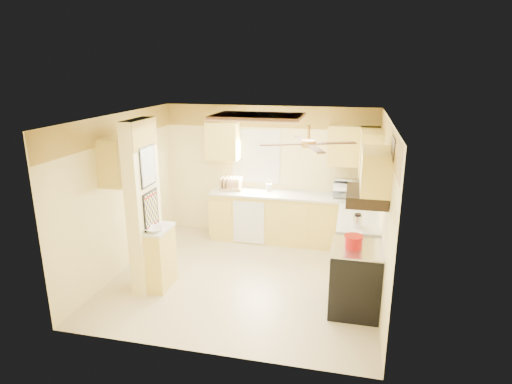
% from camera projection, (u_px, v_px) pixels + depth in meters
% --- Properties ---
extents(floor, '(4.00, 4.00, 0.00)m').
position_uv_depth(floor, '(245.00, 277.00, 6.72)').
color(floor, beige).
rests_on(floor, ground).
extents(ceiling, '(4.00, 4.00, 0.00)m').
position_uv_depth(ceiling, '(243.00, 117.00, 6.02)').
color(ceiling, white).
rests_on(ceiling, wall_back).
extents(wall_back, '(4.00, 0.00, 4.00)m').
position_uv_depth(wall_back, '(269.00, 172.00, 8.15)').
color(wall_back, '#FBE799').
rests_on(wall_back, floor).
extents(wall_front, '(4.00, 0.00, 4.00)m').
position_uv_depth(wall_front, '(200.00, 254.00, 4.59)').
color(wall_front, '#FBE799').
rests_on(wall_front, floor).
extents(wall_left, '(0.00, 3.80, 3.80)m').
position_uv_depth(wall_left, '(122.00, 193.00, 6.80)').
color(wall_left, '#FBE799').
rests_on(wall_left, floor).
extents(wall_right, '(0.00, 3.80, 3.80)m').
position_uv_depth(wall_right, '(383.00, 211.00, 5.94)').
color(wall_right, '#FBE799').
rests_on(wall_right, floor).
extents(wallpaper_border, '(4.00, 0.02, 0.40)m').
position_uv_depth(wallpaper_border, '(269.00, 117.00, 7.83)').
color(wallpaper_border, gold).
rests_on(wallpaper_border, wall_back).
extents(partition_column, '(0.20, 0.70, 2.50)m').
position_uv_depth(partition_column, '(144.00, 207.00, 6.14)').
color(partition_column, '#FBE799').
rests_on(partition_column, floor).
extents(partition_ledge, '(0.25, 0.55, 0.90)m').
position_uv_depth(partition_ledge, '(161.00, 259.00, 6.32)').
color(partition_ledge, '#FFDF64').
rests_on(partition_ledge, floor).
extents(ledge_top, '(0.28, 0.58, 0.04)m').
position_uv_depth(ledge_top, '(159.00, 229.00, 6.19)').
color(ledge_top, silver).
rests_on(ledge_top, partition_ledge).
extents(lower_cabinets_back, '(3.00, 0.60, 0.90)m').
position_uv_depth(lower_cabinets_back, '(292.00, 219.00, 7.98)').
color(lower_cabinets_back, '#FFDF64').
rests_on(lower_cabinets_back, floor).
extents(lower_cabinets_right, '(0.60, 1.40, 0.90)m').
position_uv_depth(lower_cabinets_right, '(357.00, 246.00, 6.79)').
color(lower_cabinets_right, '#FFDF64').
rests_on(lower_cabinets_right, floor).
extents(countertop_back, '(3.04, 0.64, 0.04)m').
position_uv_depth(countertop_back, '(292.00, 195.00, 7.84)').
color(countertop_back, silver).
rests_on(countertop_back, lower_cabinets_back).
extents(countertop_right, '(0.64, 1.44, 0.04)m').
position_uv_depth(countertop_right, '(359.00, 218.00, 6.66)').
color(countertop_right, silver).
rests_on(countertop_right, lower_cabinets_right).
extents(dishwasher_panel, '(0.58, 0.02, 0.80)m').
position_uv_depth(dishwasher_panel, '(249.00, 222.00, 7.86)').
color(dishwasher_panel, white).
rests_on(dishwasher_panel, lower_cabinets_back).
extents(window, '(0.92, 0.02, 1.02)m').
position_uv_depth(window, '(256.00, 156.00, 8.10)').
color(window, white).
rests_on(window, wall_back).
extents(upper_cab_back_left, '(0.60, 0.35, 0.70)m').
position_uv_depth(upper_cab_back_left, '(223.00, 141.00, 8.00)').
color(upper_cab_back_left, '#FFDF64').
rests_on(upper_cab_back_left, wall_back).
extents(upper_cab_back_right, '(0.90, 0.35, 0.70)m').
position_uv_depth(upper_cab_back_right, '(354.00, 146.00, 7.48)').
color(upper_cab_back_right, '#FFDF64').
rests_on(upper_cab_back_right, wall_back).
extents(upper_cab_right, '(0.35, 1.00, 0.70)m').
position_uv_depth(upper_cab_right, '(371.00, 152.00, 6.98)').
color(upper_cab_right, '#FFDF64').
rests_on(upper_cab_right, wall_right).
extents(upper_cab_left_wall, '(0.35, 0.75, 0.70)m').
position_uv_depth(upper_cab_left_wall, '(121.00, 160.00, 6.36)').
color(upper_cab_left_wall, '#FFDF64').
rests_on(upper_cab_left_wall, wall_left).
extents(upper_cab_over_stove, '(0.35, 0.76, 0.52)m').
position_uv_depth(upper_cab_over_stove, '(376.00, 171.00, 5.27)').
color(upper_cab_over_stove, '#FFDF64').
rests_on(upper_cab_over_stove, wall_right).
extents(stove, '(0.68, 0.77, 0.92)m').
position_uv_depth(stove, '(355.00, 278.00, 5.72)').
color(stove, black).
rests_on(stove, floor).
extents(range_hood, '(0.50, 0.76, 0.14)m').
position_uv_depth(range_hood, '(367.00, 196.00, 5.38)').
color(range_hood, black).
rests_on(range_hood, upper_cab_over_stove).
extents(poster_menu, '(0.02, 0.42, 0.57)m').
position_uv_depth(poster_menu, '(148.00, 166.00, 5.95)').
color(poster_menu, black).
rests_on(poster_menu, partition_column).
extents(poster_nashville, '(0.02, 0.42, 0.57)m').
position_uv_depth(poster_nashville, '(151.00, 210.00, 6.13)').
color(poster_nashville, black).
rests_on(poster_nashville, partition_column).
extents(ceiling_light_panel, '(1.35, 0.95, 0.06)m').
position_uv_depth(ceiling_light_panel, '(258.00, 117.00, 6.48)').
color(ceiling_light_panel, brown).
rests_on(ceiling_light_panel, ceiling).
extents(ceiling_fan, '(1.15, 1.15, 0.26)m').
position_uv_depth(ceiling_fan, '(308.00, 143.00, 5.21)').
color(ceiling_fan, gold).
rests_on(ceiling_fan, ceiling).
extents(vent_grate, '(0.02, 0.40, 0.25)m').
position_uv_depth(vent_grate, '(394.00, 148.00, 4.81)').
color(vent_grate, black).
rests_on(vent_grate, wall_right).
extents(microwave, '(0.55, 0.39, 0.29)m').
position_uv_depth(microwave, '(349.00, 189.00, 7.60)').
color(microwave, white).
rests_on(microwave, countertop_back).
extents(bowl, '(0.29, 0.29, 0.06)m').
position_uv_depth(bowl, '(154.00, 230.00, 6.04)').
color(bowl, white).
rests_on(bowl, ledge_top).
extents(dutch_oven, '(0.25, 0.25, 0.17)m').
position_uv_depth(dutch_oven, '(354.00, 241.00, 5.55)').
color(dutch_oven, '#AB0E0E').
rests_on(dutch_oven, stove).
extents(kettle, '(0.13, 0.13, 0.21)m').
position_uv_depth(kettle, '(358.00, 221.00, 6.18)').
color(kettle, silver).
rests_on(kettle, countertop_right).
extents(dish_rack, '(0.43, 0.34, 0.23)m').
position_uv_depth(dish_rack, '(231.00, 185.00, 8.10)').
color(dish_rack, tan).
rests_on(dish_rack, countertop_back).
extents(utensil_crock, '(0.11, 0.11, 0.21)m').
position_uv_depth(utensil_crock, '(269.00, 187.00, 8.03)').
color(utensil_crock, white).
rests_on(utensil_crock, countertop_back).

